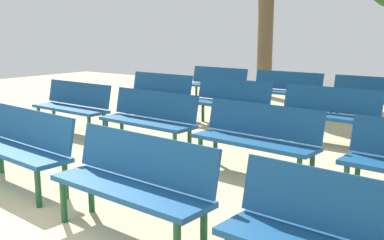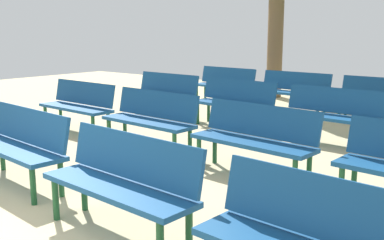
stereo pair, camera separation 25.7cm
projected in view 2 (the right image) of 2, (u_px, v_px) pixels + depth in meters
bench_r0_c1 at (20, 142)px, 5.21m from camera, size 1.63×0.59×0.87m
bench_r0_c2 at (122, 178)px, 3.92m from camera, size 1.62×0.55×0.87m
bench_r1_c0 at (79, 103)px, 7.99m from camera, size 1.61×0.51×0.87m
bench_r1_c1 at (151, 116)px, 6.76m from camera, size 1.61×0.53×0.87m
bench_r1_c2 at (255, 136)px, 5.52m from camera, size 1.63×0.58×0.87m
bench_r2_c0 at (165, 91)px, 9.54m from camera, size 1.61×0.53×0.87m
bench_r2_c1 at (235, 100)px, 8.33m from camera, size 1.63×0.58×0.87m
bench_r2_c2 at (332, 112)px, 7.13m from camera, size 1.61×0.52×0.87m
bench_r3_c0 at (225, 83)px, 11.08m from camera, size 1.63×0.58×0.87m
bench_r3_c1 at (293, 89)px, 9.88m from camera, size 1.61×0.52×0.87m
bench_r3_c2 at (380, 97)px, 8.69m from camera, size 1.61×0.51×0.87m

